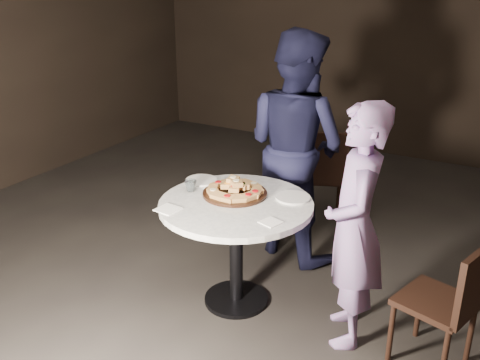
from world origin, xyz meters
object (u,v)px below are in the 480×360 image
(chair_right, at_px, (452,299))
(diner_teal, at_px, (355,227))
(chair_far, at_px, (322,171))
(table, at_px, (236,222))
(serving_board, at_px, (235,193))
(diner_navy, at_px, (295,146))
(water_glass, at_px, (191,186))
(focaccia_pile, at_px, (235,188))

(chair_right, xyz_separation_m, diner_teal, (-0.56, 0.02, 0.27))
(chair_far, xyz_separation_m, diner_teal, (0.70, -1.30, 0.22))
(table, height_order, serving_board, serving_board)
(table, distance_m, serving_board, 0.18)
(table, xyz_separation_m, diner_navy, (0.02, 0.85, 0.26))
(serving_board, relative_size, diner_teal, 0.29)
(chair_right, bearing_deg, table, -73.49)
(table, distance_m, chair_far, 1.34)
(serving_board, height_order, chair_right, chair_right)
(serving_board, bearing_deg, water_glass, -162.34)
(focaccia_pile, bearing_deg, chair_right, -3.76)
(chair_right, relative_size, diner_teal, 0.54)
(table, bearing_deg, chair_right, 0.29)
(chair_far, relative_size, diner_navy, 0.51)
(table, height_order, diner_teal, diner_teal)
(diner_teal, bearing_deg, chair_far, -174.92)
(water_glass, relative_size, chair_far, 0.09)
(chair_far, xyz_separation_m, diner_navy, (-0.03, -0.48, 0.35))
(table, height_order, focaccia_pile, focaccia_pile)
(chair_far, xyz_separation_m, chair_right, (1.26, -1.32, -0.05))
(serving_board, distance_m, chair_right, 1.41)
(focaccia_pile, xyz_separation_m, diner_navy, (0.08, 0.75, 0.08))
(diner_navy, bearing_deg, chair_far, -76.42)
(diner_teal, bearing_deg, diner_navy, -161.23)
(water_glass, distance_m, diner_teal, 1.10)
(serving_board, bearing_deg, chair_far, 84.59)
(water_glass, height_order, chair_far, chair_far)
(serving_board, bearing_deg, diner_navy, 83.76)
(table, bearing_deg, diner_navy, 88.77)
(water_glass, distance_m, chair_right, 1.68)
(focaccia_pile, relative_size, chair_right, 0.48)
(diner_navy, bearing_deg, focaccia_pile, 101.62)
(diner_navy, bearing_deg, diner_teal, 149.65)
(serving_board, height_order, water_glass, water_glass)
(chair_right, bearing_deg, chair_far, -120.25)
(serving_board, xyz_separation_m, diner_teal, (0.82, -0.07, -0.01))
(serving_board, relative_size, focaccia_pile, 1.11)
(serving_board, distance_m, focaccia_pile, 0.04)
(table, xyz_separation_m, chair_far, (0.05, 1.33, -0.09))
(chair_far, distance_m, diner_teal, 1.49)
(serving_board, height_order, focaccia_pile, focaccia_pile)
(serving_board, xyz_separation_m, chair_right, (1.38, -0.09, -0.28))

